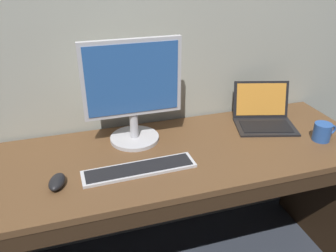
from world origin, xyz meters
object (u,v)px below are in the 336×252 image
(laptop_black, at_px, (263,114))
(coffee_mug, at_px, (323,132))
(external_monitor, at_px, (133,92))
(computer_mouse, at_px, (57,182))
(wired_keyboard, at_px, (139,169))

(laptop_black, relative_size, coffee_mug, 2.99)
(external_monitor, relative_size, computer_mouse, 4.52)
(computer_mouse, relative_size, coffee_mug, 0.91)
(coffee_mug, bearing_deg, external_monitor, 163.49)
(laptop_black, bearing_deg, wired_keyboard, -161.40)
(laptop_black, distance_m, computer_mouse, 1.12)
(laptop_black, distance_m, wired_keyboard, 0.79)
(external_monitor, distance_m, wired_keyboard, 0.36)
(laptop_black, height_order, external_monitor, external_monitor)
(computer_mouse, distance_m, coffee_mug, 1.27)
(wired_keyboard, xyz_separation_m, computer_mouse, (-0.34, -0.01, 0.01))
(computer_mouse, height_order, coffee_mug, coffee_mug)
(wired_keyboard, bearing_deg, laptop_black, 18.60)
(external_monitor, height_order, coffee_mug, external_monitor)
(external_monitor, distance_m, coffee_mug, 0.96)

